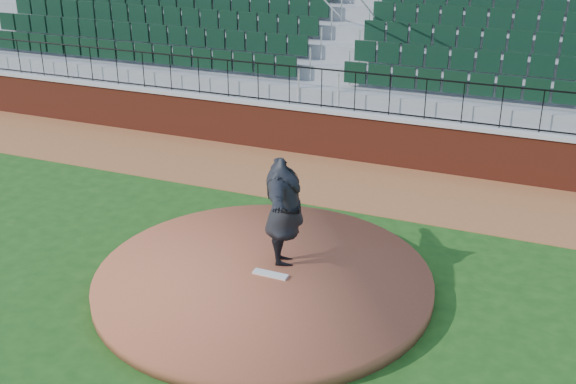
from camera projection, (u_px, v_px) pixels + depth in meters
name	position (u px, v px, depth m)	size (l,w,h in m)	color
ground	(255.00, 291.00, 12.25)	(90.00, 90.00, 0.00)	#1A4513
warning_track	(350.00, 182.00, 16.83)	(34.00, 3.20, 0.01)	brown
field_wall	(370.00, 139.00, 17.96)	(34.00, 0.35, 1.20)	maroon
wall_cap	(371.00, 115.00, 17.70)	(34.00, 0.45, 0.10)	#B7B7B7
wall_railing	(372.00, 94.00, 17.48)	(34.00, 0.05, 1.00)	black
seating_stands	(400.00, 52.00, 19.60)	(34.00, 5.10, 4.60)	gray
concourse_wall	(423.00, 21.00, 21.80)	(34.00, 0.50, 5.50)	maroon
pitchers_mound	(263.00, 280.00, 12.37)	(5.94, 5.94, 0.25)	brown
pitching_rubber	(270.00, 274.00, 12.26)	(0.63, 0.16, 0.04)	silver
pitcher	(284.00, 212.00, 12.29)	(2.49, 0.68, 2.03)	black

